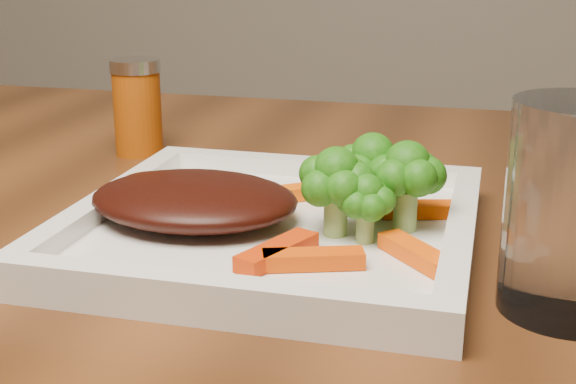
# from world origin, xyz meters

# --- Properties ---
(plate) EXTENTS (0.27, 0.27, 0.01)m
(plate) POSITION_xyz_m (0.13, 0.14, 0.76)
(plate) COLOR white
(plate) RESTS_ON dining_table
(steak) EXTENTS (0.15, 0.12, 0.03)m
(steak) POSITION_xyz_m (0.08, 0.14, 0.78)
(steak) COLOR #330C07
(steak) RESTS_ON plate
(broccoli_0) EXTENTS (0.06, 0.06, 0.07)m
(broccoli_0) POSITION_xyz_m (0.19, 0.17, 0.80)
(broccoli_0) COLOR #216110
(broccoli_0) RESTS_ON plate
(broccoli_1) EXTENTS (0.06, 0.06, 0.06)m
(broccoli_1) POSITION_xyz_m (0.22, 0.15, 0.79)
(broccoli_1) COLOR #167213
(broccoli_1) RESTS_ON plate
(broccoli_2) EXTENTS (0.06, 0.06, 0.06)m
(broccoli_2) POSITION_xyz_m (0.20, 0.13, 0.79)
(broccoli_2) COLOR #1E6410
(broccoli_2) RESTS_ON plate
(broccoli_3) EXTENTS (0.07, 0.07, 0.06)m
(broccoli_3) POSITION_xyz_m (0.18, 0.13, 0.79)
(broccoli_3) COLOR #226711
(broccoli_3) RESTS_ON plate
(carrot_0) EXTENTS (0.06, 0.04, 0.01)m
(carrot_0) POSITION_xyz_m (0.18, 0.08, 0.77)
(carrot_0) COLOR #DF4403
(carrot_0) RESTS_ON plate
(carrot_1) EXTENTS (0.05, 0.05, 0.01)m
(carrot_1) POSITION_xyz_m (0.23, 0.10, 0.77)
(carrot_1) COLOR #F75004
(carrot_1) RESTS_ON plate
(carrot_2) EXTENTS (0.04, 0.07, 0.01)m
(carrot_2) POSITION_xyz_m (0.15, 0.08, 0.77)
(carrot_2) COLOR red
(carrot_2) RESTS_ON plate
(carrot_3) EXTENTS (0.06, 0.03, 0.01)m
(carrot_3) POSITION_xyz_m (0.23, 0.18, 0.77)
(carrot_3) COLOR #F84F04
(carrot_3) RESTS_ON plate
(carrot_4) EXTENTS (0.06, 0.05, 0.01)m
(carrot_4) POSITION_xyz_m (0.15, 0.21, 0.77)
(carrot_4) COLOR #FF5C04
(carrot_4) RESTS_ON plate
(spice_shaker) EXTENTS (0.05, 0.05, 0.09)m
(spice_shaker) POSITION_xyz_m (-0.06, 0.34, 0.80)
(spice_shaker) COLOR #9C4308
(spice_shaker) RESTS_ON dining_table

